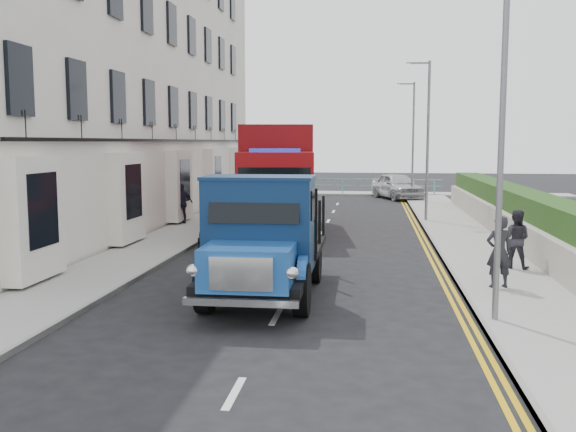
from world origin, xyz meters
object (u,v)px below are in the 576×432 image
object	(u,v)px
lamp_mid	(425,131)
red_lorry	(276,175)
bedford_lorry	(261,246)
pedestrian_east_near	(499,252)
parked_car_front	(239,223)
lamp_far	(411,134)
lamp_near	(496,117)

from	to	relation	value
lamp_mid	red_lorry	xyz separation A→B (m)	(-6.04, -3.27, -1.77)
bedford_lorry	pedestrian_east_near	size ratio (longest dim) A/B	3.45
bedford_lorry	parked_car_front	distance (m)	8.18
lamp_far	pedestrian_east_near	xyz separation A→B (m)	(0.71, -23.17, -3.02)
lamp_near	pedestrian_east_near	world-z (taller)	lamp_near
red_lorry	parked_car_front	bearing A→B (deg)	-108.99
parked_car_front	bedford_lorry	bearing A→B (deg)	-69.93
bedford_lorry	red_lorry	world-z (taller)	red_lorry
lamp_near	lamp_mid	xyz separation A→B (m)	(0.00, 16.00, 0.00)
pedestrian_east_near	lamp_mid	bearing A→B (deg)	-99.67
parked_car_front	pedestrian_east_near	size ratio (longest dim) A/B	2.55
lamp_near	red_lorry	world-z (taller)	lamp_near
bedford_lorry	red_lorry	size ratio (longest dim) A/B	0.71
lamp_mid	bedford_lorry	bearing A→B (deg)	-107.43
bedford_lorry	red_lorry	bearing A→B (deg)	96.33
lamp_far	lamp_mid	bearing A→B (deg)	-90.00
lamp_near	lamp_far	bearing A→B (deg)	90.00
lamp_near	pedestrian_east_near	size ratio (longest dim) A/B	4.10
bedford_lorry	pedestrian_east_near	distance (m)	5.66
red_lorry	pedestrian_east_near	distance (m)	12.05
bedford_lorry	parked_car_front	size ratio (longest dim) A/B	1.35
lamp_near	red_lorry	distance (m)	14.20
lamp_far	parked_car_front	bearing A→B (deg)	-111.81
lamp_mid	lamp_far	xyz separation A→B (m)	(0.00, 10.00, 0.00)
lamp_far	parked_car_front	distance (m)	18.60
lamp_mid	pedestrian_east_near	size ratio (longest dim) A/B	4.10
red_lorry	lamp_near	bearing A→B (deg)	-72.08
lamp_mid	lamp_far	distance (m)	10.00
parked_car_front	lamp_mid	bearing A→B (deg)	50.76
bedford_lorry	red_lorry	distance (m)	11.73
red_lorry	parked_car_front	size ratio (longest dim) A/B	1.89
lamp_near	parked_car_front	distance (m)	11.74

